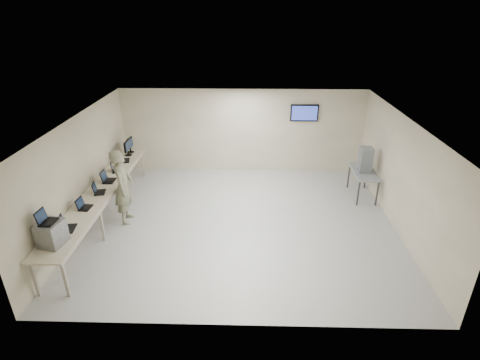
{
  "coord_description": "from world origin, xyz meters",
  "views": [
    {
      "loc": [
        0.23,
        -8.47,
        5.24
      ],
      "look_at": [
        0.0,
        0.2,
        1.15
      ],
      "focal_mm": 28.0,
      "sensor_mm": 36.0,
      "label": 1
    }
  ],
  "objects_px": {
    "workbench": "(101,193)",
    "soldier": "(123,187)",
    "side_table": "(364,174)",
    "equipment_box": "(52,233)"
  },
  "relations": [
    {
      "from": "workbench",
      "to": "side_table",
      "type": "height_order",
      "value": "workbench"
    },
    {
      "from": "workbench",
      "to": "equipment_box",
      "type": "height_order",
      "value": "equipment_box"
    },
    {
      "from": "workbench",
      "to": "soldier",
      "type": "relative_size",
      "value": 2.99
    },
    {
      "from": "workbench",
      "to": "soldier",
      "type": "bearing_deg",
      "value": 3.3
    },
    {
      "from": "equipment_box",
      "to": "side_table",
      "type": "xyz_separation_m",
      "value": [
        7.25,
        3.97,
        -0.41
      ]
    },
    {
      "from": "workbench",
      "to": "soldier",
      "type": "xyz_separation_m",
      "value": [
        0.6,
        0.03,
        0.18
      ]
    },
    {
      "from": "soldier",
      "to": "side_table",
      "type": "relative_size",
      "value": 1.48
    },
    {
      "from": "equipment_box",
      "to": "soldier",
      "type": "distance_m",
      "value": 2.49
    },
    {
      "from": "workbench",
      "to": "equipment_box",
      "type": "distance_m",
      "value": 2.39
    },
    {
      "from": "soldier",
      "to": "side_table",
      "type": "bearing_deg",
      "value": -82.86
    }
  ]
}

